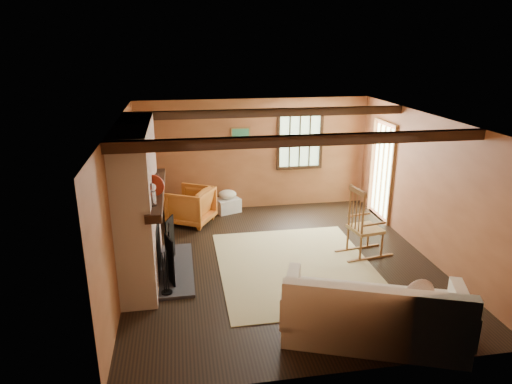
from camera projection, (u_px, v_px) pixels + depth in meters
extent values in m
plane|color=black|center=(281.00, 262.00, 7.67)|extent=(5.50, 5.50, 0.00)
cube|color=#A15D39|center=(254.00, 155.00, 9.87)|extent=(5.00, 0.02, 2.40)
cube|color=#A15D39|center=(341.00, 278.00, 4.72)|extent=(5.00, 0.02, 2.40)
cube|color=#A15D39|center=(121.00, 203.00, 6.90)|extent=(0.02, 5.50, 2.40)
cube|color=#A15D39|center=(427.00, 187.00, 7.69)|extent=(0.02, 5.50, 2.40)
cube|color=white|center=(284.00, 120.00, 6.92)|extent=(5.00, 5.50, 0.02)
cube|color=black|center=(305.00, 140.00, 5.82)|extent=(5.00, 0.12, 0.14)
cube|color=black|center=(269.00, 113.00, 8.06)|extent=(5.00, 0.12, 0.14)
cube|color=black|center=(300.00, 140.00, 9.91)|extent=(1.02, 0.06, 1.32)
cube|color=#BDE2AD|center=(300.00, 139.00, 9.93)|extent=(0.90, 0.01, 1.20)
cube|color=black|center=(300.00, 140.00, 9.91)|extent=(0.90, 0.03, 0.02)
cube|color=brown|center=(381.00, 171.00, 9.34)|extent=(0.06, 1.00, 2.06)
cube|color=#BDE2AD|center=(383.00, 171.00, 9.35)|extent=(0.01, 0.80, 1.85)
cube|color=brown|center=(241.00, 137.00, 9.67)|extent=(0.42, 0.03, 0.42)
cube|color=#277762|center=(241.00, 137.00, 9.65)|extent=(0.36, 0.01, 0.36)
cube|color=#9E493D|center=(138.00, 202.00, 6.94)|extent=(0.50, 2.20, 2.40)
cube|color=black|center=(147.00, 247.00, 7.18)|extent=(0.38, 1.00, 0.85)
cube|color=#333338|center=(176.00, 269.00, 7.39)|extent=(0.55, 1.80, 0.05)
cube|color=black|center=(156.00, 192.00, 6.93)|extent=(0.22, 2.30, 0.12)
cube|color=black|center=(170.00, 260.00, 6.83)|extent=(0.13, 0.36, 0.74)
cube|color=black|center=(170.00, 249.00, 7.19)|extent=(0.02, 0.37, 0.74)
cube|color=black|center=(170.00, 239.00, 7.54)|extent=(0.14, 0.36, 0.74)
cylinder|color=black|center=(167.00, 292.00, 6.63)|extent=(0.16, 0.16, 0.02)
cylinder|color=black|center=(163.00, 274.00, 6.50)|extent=(0.01, 0.01, 0.66)
cylinder|color=black|center=(166.00, 273.00, 6.53)|extent=(0.01, 0.01, 0.66)
cylinder|color=black|center=(168.00, 271.00, 6.57)|extent=(0.01, 0.01, 0.66)
cylinder|color=white|center=(153.00, 199.00, 6.16)|extent=(0.09, 0.09, 0.21)
sphere|color=white|center=(152.00, 187.00, 6.11)|extent=(0.11, 0.11, 0.11)
cylinder|color=#A32812|center=(154.00, 185.00, 6.54)|extent=(0.31, 0.12, 0.32)
cube|color=black|center=(155.00, 184.00, 6.96)|extent=(0.23, 0.18, 0.11)
cylinder|color=black|center=(156.00, 178.00, 7.25)|extent=(0.08, 0.08, 0.11)
cylinder|color=black|center=(157.00, 176.00, 7.44)|extent=(0.06, 0.06, 0.07)
cube|color=beige|center=(296.00, 266.00, 7.52)|extent=(2.50, 3.00, 0.01)
cube|color=#A67A51|center=(366.00, 229.00, 7.82)|extent=(0.56, 0.58, 0.05)
cube|color=brown|center=(358.00, 191.00, 7.53)|extent=(0.13, 0.48, 0.08)
cylinder|color=brown|center=(382.00, 244.00, 7.77)|extent=(0.04, 0.04, 0.46)
cylinder|color=brown|center=(368.00, 235.00, 8.15)|extent=(0.04, 0.04, 0.46)
cylinder|color=brown|center=(361.00, 248.00, 7.64)|extent=(0.04, 0.04, 0.46)
cylinder|color=brown|center=(348.00, 238.00, 8.01)|extent=(0.04, 0.04, 0.46)
cylinder|color=brown|center=(363.00, 215.00, 7.45)|extent=(0.04, 0.04, 0.79)
cylinder|color=brown|center=(350.00, 206.00, 7.83)|extent=(0.04, 0.04, 0.79)
cylinder|color=brown|center=(360.00, 214.00, 7.55)|extent=(0.02, 0.02, 0.65)
cylinder|color=brown|center=(356.00, 211.00, 7.65)|extent=(0.02, 0.02, 0.65)
cylinder|color=brown|center=(353.00, 209.00, 7.74)|extent=(0.02, 0.02, 0.65)
cube|color=brown|center=(374.00, 224.00, 7.56)|extent=(0.44, 0.12, 0.03)
cube|color=brown|center=(359.00, 215.00, 7.97)|extent=(0.44, 0.12, 0.03)
cube|color=brown|center=(370.00, 258.00, 7.78)|extent=(0.89, 0.19, 0.03)
cube|color=brown|center=(357.00, 248.00, 8.15)|extent=(0.89, 0.19, 0.03)
cube|color=white|center=(372.00, 319.00, 5.69)|extent=(2.37, 1.68, 0.48)
cube|color=white|center=(376.00, 312.00, 5.20)|extent=(2.08, 0.92, 0.60)
cube|color=white|center=(291.00, 295.00, 5.81)|extent=(0.49, 0.97, 0.43)
cube|color=white|center=(462.00, 313.00, 5.44)|extent=(0.49, 0.97, 0.43)
ellipsoid|color=white|center=(419.00, 293.00, 5.58)|extent=(0.41, 0.27, 0.39)
cylinder|color=#4F3521|center=(158.00, 215.00, 9.56)|extent=(0.41, 0.12, 0.12)
cylinder|color=#4F3521|center=(164.00, 215.00, 9.58)|extent=(0.41, 0.12, 0.12)
cylinder|color=#4F3521|center=(171.00, 215.00, 9.60)|extent=(0.41, 0.12, 0.12)
cylinder|color=#4F3521|center=(158.00, 210.00, 9.52)|extent=(0.41, 0.12, 0.12)
cylinder|color=#4F3521|center=(164.00, 210.00, 9.54)|extent=(0.41, 0.12, 0.12)
cylinder|color=#4F3521|center=(170.00, 209.00, 9.56)|extent=(0.41, 0.12, 0.12)
cube|color=white|center=(228.00, 205.00, 9.90)|extent=(0.60, 0.53, 0.30)
ellipsoid|color=white|center=(227.00, 194.00, 9.82)|extent=(0.43, 0.36, 0.20)
imported|color=#BF6026|center=(191.00, 206.00, 9.22)|extent=(1.10, 1.09, 0.74)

